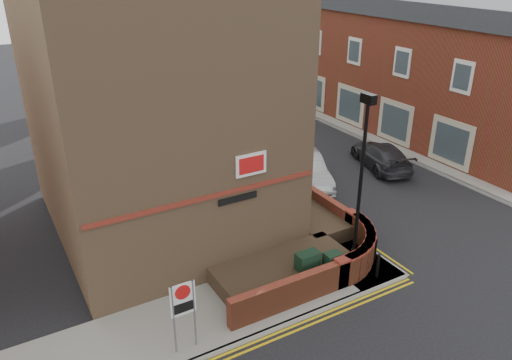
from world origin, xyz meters
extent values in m
plane|color=black|center=(0.00, 0.00, 0.00)|extent=(120.00, 120.00, 0.00)
cube|color=gray|center=(-3.50, 1.50, 0.06)|extent=(13.00, 3.00, 0.12)
cube|color=gray|center=(2.00, 16.00, 0.06)|extent=(2.00, 32.00, 0.12)
cube|color=gray|center=(13.00, 13.00, 0.06)|extent=(4.00, 40.00, 0.12)
cube|color=gray|center=(-3.50, 0.00, 0.06)|extent=(13.00, 0.15, 0.12)
cube|color=gray|center=(3.00, 16.00, 0.06)|extent=(0.15, 32.00, 0.12)
cube|color=gray|center=(11.00, 13.00, 0.06)|extent=(0.15, 40.00, 0.12)
cube|color=gold|center=(-3.50, -0.25, 0.01)|extent=(13.00, 0.28, 0.01)
cube|color=gold|center=(3.25, 16.00, 0.01)|extent=(0.28, 32.00, 0.01)
cube|color=#8E6C4B|center=(-3.00, 8.00, 5.62)|extent=(8.00, 10.00, 11.00)
cube|color=maroon|center=(-3.00, 2.97, 3.32)|extent=(7.80, 0.06, 0.15)
cube|color=white|center=(-1.50, 2.96, 4.12)|extent=(1.10, 0.05, 0.75)
cube|color=black|center=(-2.00, 2.96, 3.02)|extent=(1.40, 0.04, 0.22)
cylinder|color=black|center=(1.60, 1.20, 3.12)|extent=(0.12, 0.12, 6.00)
cylinder|color=black|center=(1.60, 1.20, 0.52)|extent=(0.20, 0.20, 0.80)
cube|color=black|center=(1.60, 1.20, 6.27)|extent=(0.25, 0.50, 0.30)
cube|color=black|center=(-0.30, 1.30, 0.72)|extent=(0.80, 0.45, 1.20)
cube|color=black|center=(0.50, 1.00, 0.67)|extent=(0.55, 0.40, 1.10)
cylinder|color=black|center=(2.00, 0.40, 0.57)|extent=(0.11, 0.11, 0.90)
cylinder|color=black|center=(2.60, 1.20, 0.57)|extent=(0.11, 0.11, 0.90)
cylinder|color=slate|center=(-5.30, 0.50, 1.22)|extent=(0.06, 0.06, 2.20)
cylinder|color=slate|center=(-4.70, 0.50, 1.22)|extent=(0.06, 0.06, 2.20)
cube|color=white|center=(-5.00, 0.50, 1.82)|extent=(0.72, 0.04, 1.00)
cylinder|color=red|center=(-5.00, 0.47, 2.07)|extent=(0.44, 0.02, 0.44)
cube|color=brown|center=(14.50, 17.00, 3.50)|extent=(5.00, 30.00, 7.00)
cube|color=#B9B399|center=(14.50, 38.00, 3.50)|extent=(5.00, 12.00, 7.00)
cylinder|color=#382B1E|center=(2.00, 14.00, 2.40)|extent=(0.24, 0.24, 4.55)
sphere|color=#17461B|center=(2.00, 14.00, 5.00)|extent=(3.64, 3.64, 3.64)
sphere|color=#17461B|center=(2.40, 13.70, 4.15)|extent=(2.60, 2.60, 2.60)
sphere|color=#17461B|center=(1.70, 14.40, 4.54)|extent=(2.86, 2.86, 2.86)
cylinder|color=#382B1E|center=(2.00, 22.00, 2.64)|extent=(0.24, 0.24, 5.04)
sphere|color=#17461B|center=(2.00, 22.00, 5.52)|extent=(4.03, 4.03, 4.03)
sphere|color=#17461B|center=(2.40, 21.70, 4.58)|extent=(2.88, 2.88, 2.88)
sphere|color=#17461B|center=(1.70, 22.40, 5.02)|extent=(3.17, 3.17, 3.17)
cylinder|color=#382B1E|center=(2.00, 30.00, 2.50)|extent=(0.24, 0.24, 4.76)
sphere|color=#17461B|center=(2.00, 30.00, 5.22)|extent=(3.81, 3.81, 3.81)
sphere|color=#17461B|center=(2.40, 29.70, 4.34)|extent=(2.72, 2.72, 2.72)
sphere|color=#17461B|center=(1.70, 30.40, 4.74)|extent=(2.99, 2.99, 2.99)
cylinder|color=black|center=(2.40, 25.00, 1.72)|extent=(0.10, 0.10, 3.20)
imported|color=black|center=(2.40, 25.00, 3.82)|extent=(0.20, 0.16, 1.00)
imported|color=#9FA3A6|center=(4.38, 8.19, 0.76)|extent=(2.89, 4.88, 1.52)
imported|color=maroon|center=(3.99, 18.77, 0.75)|extent=(4.07, 5.91, 1.50)
imported|color=#2A292E|center=(9.03, 7.86, 0.65)|extent=(3.02, 4.82, 1.30)
imported|color=#94989B|center=(9.00, 19.05, 0.76)|extent=(3.45, 4.79, 1.52)
camera|label=1|loc=(-8.69, -9.87, 10.29)|focal=35.00mm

